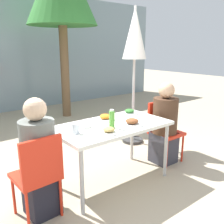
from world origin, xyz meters
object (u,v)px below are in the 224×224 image
bottle (112,119)px  closed_umbrella (135,40)px  chair_left (38,171)px  person_right (165,126)px  chair_right (163,127)px  drinking_cup (76,129)px  person_left (39,161)px  salad_bowl (84,125)px

bottle → closed_umbrella: bearing=38.2°
chair_left → person_right: bearing=0.2°
chair_left → chair_right: (1.97, 0.19, 0.00)m
chair_left → bottle: bottle is taller
person_right → closed_umbrella: 1.49m
chair_right → drinking_cup: chair_right is taller
person_left → drinking_cup: (0.43, 0.02, 0.24)m
person_right → drinking_cup: bearing=1.5°
person_left → person_right: 1.87m
chair_left → salad_bowl: size_ratio=5.77×
person_left → chair_right: size_ratio=1.38×
person_right → salad_bowl: person_right is taller
chair_left → salad_bowl: chair_left is taller
bottle → person_right: bearing=5.0°
person_right → salad_bowl: (-1.26, 0.13, 0.22)m
chair_right → salad_bowl: 1.34m
chair_left → bottle: 0.96m
person_left → closed_umbrella: size_ratio=0.53×
person_left → drinking_cup: person_left is taller
person_right → bottle: size_ratio=5.42×
chair_right → closed_umbrella: closed_umbrella is taller
person_left → chair_right: bearing=0.1°
person_left → person_right: size_ratio=1.02×
person_right → person_left: bearing=2.2°
bottle → drinking_cup: size_ratio=1.98×
bottle → drinking_cup: (-0.42, 0.09, -0.05)m
bottle → salad_bowl: bottle is taller
person_left → drinking_cup: 0.49m
closed_umbrella → person_right: bearing=-102.5°
person_right → closed_umbrella: closed_umbrella is taller
closed_umbrella → salad_bowl: closed_umbrella is taller
bottle → person_left: bearing=175.6°
chair_left → chair_right: bearing=2.4°
drinking_cup → chair_left: bearing=-167.2°
person_right → closed_umbrella: bearing=-101.0°
bottle → drinking_cup: bearing=167.7°
chair_left → closed_umbrella: bearing=21.8°
chair_left → drinking_cup: (0.47, 0.11, 0.30)m
closed_umbrella → drinking_cup: size_ratio=20.70×
person_right → bottle: (-1.03, -0.09, 0.30)m
chair_right → bottle: (-1.08, -0.17, 0.35)m
chair_left → bottle: (0.89, 0.02, 0.35)m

